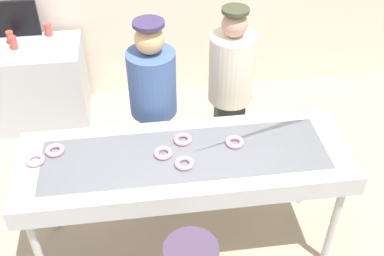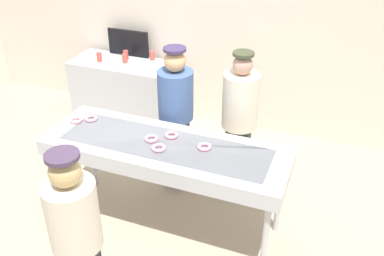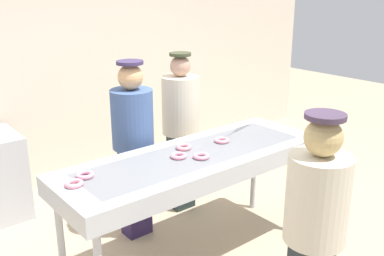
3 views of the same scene
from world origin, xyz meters
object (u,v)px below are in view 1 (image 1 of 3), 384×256
strawberry_donut_0 (235,142)px  worker_assistant (231,86)px  strawberry_donut_1 (55,150)px  fryer_conveyor (185,163)px  menu_display (7,19)px  paper_cup_2 (48,30)px  strawberry_donut_4 (35,160)px  strawberry_donut_5 (184,163)px  worker_baker (153,102)px  strawberry_donut_2 (163,153)px  paper_cup_1 (13,43)px  paper_cup_0 (10,37)px  prep_counter (17,86)px  strawberry_donut_3 (182,139)px

strawberry_donut_0 → worker_assistant: 0.75m
worker_assistant → strawberry_donut_1: bearing=31.8°
fryer_conveyor → menu_display: bearing=125.8°
fryer_conveyor → strawberry_donut_1: size_ratio=17.68×
paper_cup_2 → strawberry_donut_4: bearing=-86.4°
strawberry_donut_5 → paper_cup_2: size_ratio=1.01×
worker_baker → strawberry_donut_4: bearing=25.0°
fryer_conveyor → strawberry_donut_2: size_ratio=17.68×
strawberry_donut_5 → paper_cup_1: size_ratio=1.01×
strawberry_donut_5 → worker_assistant: size_ratio=0.08×
fryer_conveyor → worker_assistant: (0.48, 0.81, 0.07)m
worker_assistant → paper_cup_2: (-1.62, 1.28, -0.02)m
worker_assistant → menu_display: size_ratio=2.67×
fryer_conveyor → strawberry_donut_2: bearing=173.0°
strawberry_donut_4 → paper_cup_0: 1.96m
strawberry_donut_0 → worker_baker: size_ratio=0.08×
prep_counter → paper_cup_0: 0.51m
fryer_conveyor → strawberry_donut_0: (0.36, 0.07, 0.10)m
strawberry_donut_5 → worker_assistant: 1.04m
strawberry_donut_0 → strawberry_donut_2: 0.51m
paper_cup_0 → paper_cup_1: (0.05, -0.11, 0.00)m
strawberry_donut_1 → strawberry_donut_5: bearing=-15.9°
fryer_conveyor → strawberry_donut_3: (-0.00, 0.14, 0.10)m
strawberry_donut_4 → strawberry_donut_5: same height
strawberry_donut_0 → paper_cup_1: 2.54m
paper_cup_1 → paper_cup_0: bearing=112.4°
strawberry_donut_1 → prep_counter: (-0.63, 1.70, -0.55)m
strawberry_donut_1 → strawberry_donut_0: bearing=-3.7°
strawberry_donut_3 → paper_cup_0: bearing=129.3°
strawberry_donut_0 → menu_display: bearing=132.6°
strawberry_donut_4 → paper_cup_2: strawberry_donut_4 is taller
worker_assistant → paper_cup_0: 2.29m
fryer_conveyor → strawberry_donut_0: 0.38m
strawberry_donut_0 → strawberry_donut_5: same height
paper_cup_1 → menu_display: (-0.08, 0.27, 0.12)m
strawberry_donut_3 → strawberry_donut_5: 0.25m
prep_counter → strawberry_donut_1: bearing=-69.6°
worker_baker → prep_counter: size_ratio=1.19×
strawberry_donut_5 → fryer_conveyor: bearing=79.4°
strawberry_donut_1 → strawberry_donut_4: size_ratio=1.00×
worker_baker → menu_display: 1.99m
paper_cup_0 → paper_cup_1: bearing=-67.6°
worker_assistant → paper_cup_0: worker_assistant is taller
worker_assistant → strawberry_donut_2: bearing=57.4°
strawberry_donut_0 → strawberry_donut_4: bearing=-179.8°
strawberry_donut_3 → paper_cup_2: (-1.14, 1.94, -0.05)m
prep_counter → paper_cup_0: size_ratio=10.75×
strawberry_donut_0 → paper_cup_0: 2.65m
strawberry_donut_2 → strawberry_donut_4: bearing=177.1°
strawberry_donut_0 → menu_display: (-1.88, 2.05, 0.07)m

